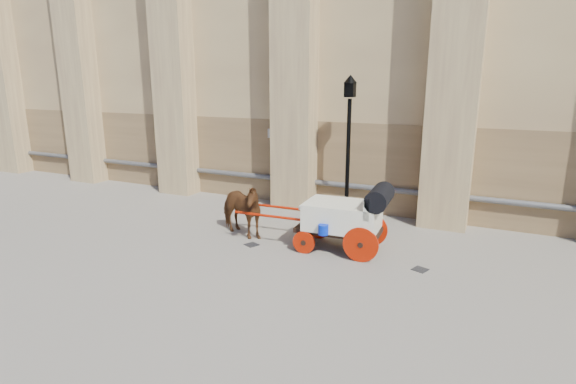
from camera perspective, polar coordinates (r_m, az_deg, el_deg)
The scene contains 6 objects.
ground at distance 12.40m, azimuth -1.95°, elevation -6.59°, with size 90.00×90.00×0.00m, color slate.
horse at distance 12.85m, azimuth -6.21°, elevation -2.16°, with size 0.86×1.89×1.60m, color brown.
carriage at distance 11.71m, azimuth 7.58°, elevation -2.92°, with size 4.19×1.54×1.81m.
street_lamp at distance 14.21m, azimuth 7.66°, elevation 6.06°, with size 0.42×0.42×4.52m.
drain_grate_near at distance 12.34m, azimuth -4.64°, elevation -6.69°, with size 0.32×0.32×0.01m, color black.
drain_grate_far at distance 11.24m, azimuth 16.42°, elevation -9.42°, with size 0.32×0.32×0.01m, color black.
Camera 1 is at (5.33, -10.29, 4.39)m, focal length 28.00 mm.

